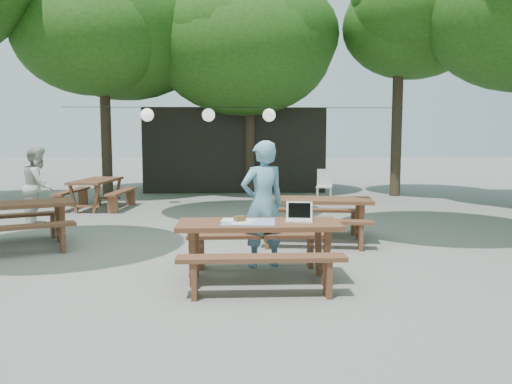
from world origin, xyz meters
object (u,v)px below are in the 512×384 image
(second_person, at_px, (39,186))
(plastic_chair, at_px, (324,192))
(main_picnic_table, at_px, (259,251))
(woman, at_px, (263,204))
(picnic_table_nw, at_px, (7,225))

(second_person, distance_m, plastic_chair, 7.67)
(second_person, bearing_deg, main_picnic_table, -140.37)
(woman, relative_size, second_person, 1.07)
(main_picnic_table, distance_m, picnic_table_nw, 4.44)
(woman, height_order, second_person, woman)
(plastic_chair, bearing_deg, woman, -92.58)
(picnic_table_nw, distance_m, plastic_chair, 8.76)
(second_person, bearing_deg, woman, -134.53)
(woman, bearing_deg, main_picnic_table, 61.11)
(woman, xyz_separation_m, plastic_chair, (2.23, 7.39, -0.62))
(second_person, bearing_deg, plastic_chair, -65.45)
(main_picnic_table, height_order, second_person, second_person)
(main_picnic_table, relative_size, second_person, 1.23)
(picnic_table_nw, relative_size, woman, 1.37)
(picnic_table_nw, relative_size, plastic_chair, 2.66)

